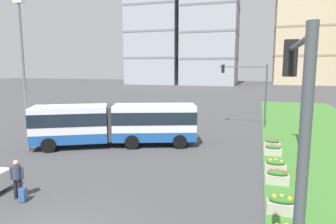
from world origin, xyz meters
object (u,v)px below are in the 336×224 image
(streetlight_median, at_px, (307,82))
(flower_planter_5, at_px, (272,144))
(flower_planter_2, at_px, (277,177))
(streetlight_left, at_px, (24,71))
(pedestrian_crossing, at_px, (17,176))
(flower_planter_1, at_px, (281,205))
(apartment_tower_centre, at_px, (307,15))
(traffic_light_far_right, at_px, (250,84))
(traffic_light_near_right, at_px, (295,152))
(apartment_tower_west, at_px, (156,9))
(articulated_bus, at_px, (116,124))
(rolling_suitcase, at_px, (23,195))
(flower_planter_3, at_px, (275,166))
(car_silver_hatch, at_px, (142,112))
(apartment_tower_westcentre, at_px, (211,22))
(flower_planter_4, at_px, (273,150))

(streetlight_median, bearing_deg, flower_planter_5, 166.28)
(flower_planter_2, bearing_deg, streetlight_left, 175.15)
(pedestrian_crossing, bearing_deg, flower_planter_2, 24.32)
(flower_planter_1, bearing_deg, flower_planter_2, 90.00)
(streetlight_left, xyz_separation_m, apartment_tower_centre, (29.80, 99.27, 18.42))
(pedestrian_crossing, distance_m, traffic_light_far_right, 21.80)
(traffic_light_near_right, distance_m, apartment_tower_west, 107.32)
(flower_planter_1, xyz_separation_m, streetlight_median, (1.90, 9.30, 4.38))
(articulated_bus, bearing_deg, traffic_light_far_right, 48.22)
(flower_planter_5, height_order, apartment_tower_west, apartment_tower_west)
(articulated_bus, relative_size, traffic_light_far_right, 1.95)
(articulated_bus, distance_m, apartment_tower_centre, 101.77)
(rolling_suitcase, height_order, flower_planter_2, rolling_suitcase)
(flower_planter_2, height_order, apartment_tower_west, apartment_tower_west)
(flower_planter_2, height_order, flower_planter_3, same)
(pedestrian_crossing, height_order, traffic_light_near_right, traffic_light_near_right)
(car_silver_hatch, height_order, apartment_tower_westcentre, apartment_tower_westcentre)
(traffic_light_far_right, bearing_deg, car_silver_hatch, 173.47)
(flower_planter_3, relative_size, traffic_light_far_right, 0.18)
(flower_planter_4, height_order, apartment_tower_west, apartment_tower_west)
(traffic_light_near_right, height_order, apartment_tower_west, apartment_tower_west)
(flower_planter_5, height_order, streetlight_median, streetlight_median)
(streetlight_left, height_order, apartment_tower_centre, apartment_tower_centre)
(car_silver_hatch, distance_m, apartment_tower_centre, 91.95)
(streetlight_left, height_order, apartment_tower_west, apartment_tower_west)
(car_silver_hatch, xyz_separation_m, apartment_tower_westcentre, (-4.06, 71.93, 20.42))
(car_silver_hatch, height_order, flower_planter_2, car_silver_hatch)
(apartment_tower_westcentre, bearing_deg, flower_planter_5, -77.67)
(flower_planter_5, distance_m, streetlight_median, 4.80)
(car_silver_hatch, relative_size, rolling_suitcase, 4.71)
(flower_planter_1, xyz_separation_m, apartment_tower_centre, (13.65, 103.74, 23.47))
(streetlight_left, bearing_deg, pedestrian_crossing, -50.65)
(car_silver_hatch, distance_m, flower_planter_5, 16.55)
(car_silver_hatch, bearing_deg, traffic_light_near_right, -62.38)
(traffic_light_far_right, distance_m, streetlight_median, 9.24)
(flower_planter_1, relative_size, apartment_tower_west, 0.02)
(flower_planter_1, relative_size, apartment_tower_westcentre, 0.03)
(traffic_light_near_right, xyz_separation_m, streetlight_median, (2.30, 15.63, 0.55))
(articulated_bus, relative_size, streetlight_left, 1.17)
(traffic_light_near_right, xyz_separation_m, apartment_tower_centre, (14.05, 110.08, 19.64))
(flower_planter_1, distance_m, flower_planter_3, 4.77)
(rolling_suitcase, height_order, flower_planter_3, rolling_suitcase)
(pedestrian_crossing, relative_size, apartment_tower_centre, 0.04)
(rolling_suitcase, bearing_deg, flower_planter_4, 44.06)
(apartment_tower_centre, bearing_deg, traffic_light_near_right, -97.27)
(flower_planter_1, bearing_deg, flower_planter_4, 90.00)
(rolling_suitcase, relative_size, streetlight_median, 0.11)
(pedestrian_crossing, relative_size, flower_planter_1, 1.58)
(flower_planter_1, distance_m, flower_planter_2, 3.11)
(flower_planter_3, xyz_separation_m, apartment_tower_westcentre, (-17.75, 86.22, 20.75))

